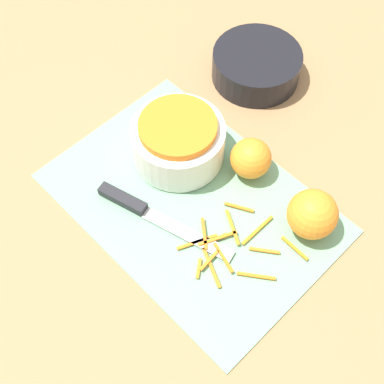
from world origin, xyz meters
name	(u,v)px	position (x,y,z in m)	size (l,w,h in m)	color
ground_plane	(192,203)	(0.00, 0.00, 0.00)	(4.00, 4.00, 0.00)	#9E754C
cutting_board	(192,202)	(0.00, 0.00, 0.00)	(0.47, 0.32, 0.01)	#75AD84
bowl_speckled	(178,140)	(-0.09, 0.05, 0.05)	(0.16, 0.16, 0.09)	silver
bowl_dark	(256,65)	(-0.12, 0.29, 0.03)	(0.17, 0.17, 0.06)	black
knife	(140,208)	(-0.05, -0.07, 0.01)	(0.25, 0.09, 0.02)	#232328
orange_left	(312,214)	(0.17, 0.10, 0.05)	(0.08, 0.08, 0.08)	orange
orange_right	(251,158)	(0.02, 0.12, 0.04)	(0.07, 0.07, 0.07)	orange
peel_pile	(231,245)	(0.10, -0.01, 0.01)	(0.17, 0.17, 0.01)	orange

